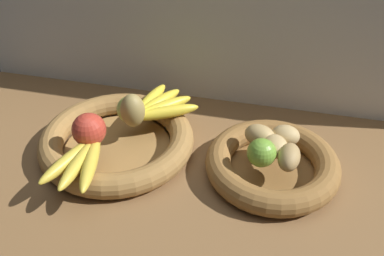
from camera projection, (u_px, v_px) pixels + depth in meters
The scene contains 14 objects.
ground_plane at pixel (198, 170), 100.71cm from camera, with size 140.00×90.00×3.00cm, color brown.
back_wall at pixel (225, 4), 106.57cm from camera, with size 140.00×3.00×55.00cm.
fruit_bowl_left at pixel (117, 141), 102.88cm from camera, with size 36.86×36.86×5.70cm.
fruit_bowl_right at pixel (272, 164), 96.06cm from camera, with size 30.00×30.00×5.70cm.
apple_green_back at pixel (130, 109), 102.29cm from camera, with size 6.60×6.60×6.60cm, color #99B74C.
apple_red_front at pixel (89, 130), 95.02cm from camera, with size 7.65×7.65×7.65cm, color #B73828.
pear_brown at pixel (133, 110), 100.32cm from camera, with size 5.77×5.88×8.46cm, color olive.
banana_bunch_front at pixel (81, 160), 90.51cm from camera, with size 12.24×19.20×2.94cm.
banana_bunch_back at pixel (158, 106), 106.52cm from camera, with size 16.34×17.65×3.06cm.
potato_back at pixel (285, 135), 95.87cm from camera, with size 6.35×5.14×4.60cm, color tan.
potato_oblong at pixel (260, 136), 95.56cm from camera, with size 7.02×5.01×4.94cm, color tan.
potato_large at pixel (275, 146), 92.88cm from camera, with size 6.58×5.49×4.55cm, color tan.
potato_small at pixel (289, 157), 89.72cm from camera, with size 7.66×4.67×4.92cm, color #A38451.
lime_near at pixel (262, 153), 89.88cm from camera, with size 6.19×6.19×6.19cm, color #6B9E33.
Camera 1 is at (15.86, -72.77, 67.02)cm, focal length 40.21 mm.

